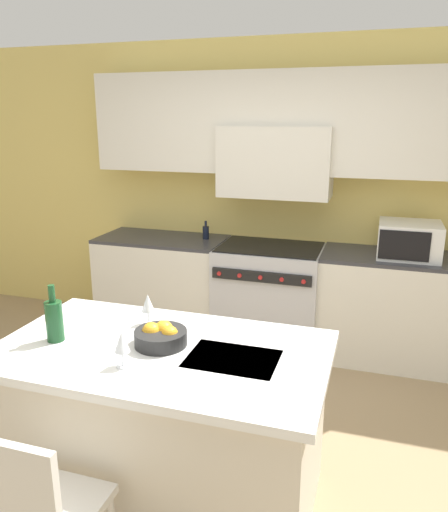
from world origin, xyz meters
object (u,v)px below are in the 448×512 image
Objects in this scene: microwave at (409,240)px; fruit_bowl at (161,336)px; wine_glass_far at (148,304)px; oil_bottle_on_counter at (206,232)px; wine_bottle at (54,320)px; range_stove at (269,296)px; wine_glass_near at (122,343)px; island_chair at (36,512)px.

microwave is 2.41m from fruit_bowl.
wine_glass_far is 1.04× the size of oil_bottle_on_counter.
oil_bottle_on_counter is at bearing 89.19° from wine_bottle.
fruit_bowl is at bearing 12.58° from wine_bottle.
wine_glass_near is at bearing -94.82° from range_stove.
wine_bottle reaches higher than range_stove.
oil_bottle_on_counter is at bearing 177.45° from microwave.
oil_bottle_on_counter reaches higher than wine_glass_far.
wine_glass_near is 0.50m from wine_glass_far.
microwave is at bearing 60.11° from wine_glass_near.
wine_glass_near reaches higher than range_stove.
range_stove is 2.87m from island_chair.
wine_bottle reaches higher than wine_glass_far.
oil_bottle_on_counter is (-0.34, 2.95, 0.46)m from island_chair.
island_chair is at bearing -102.16° from fruit_bowl.
oil_bottle_on_counter is (0.03, 2.25, -0.03)m from wine_bottle.
oil_bottle_on_counter is (-0.34, 1.91, -0.03)m from wine_glass_far.
oil_bottle_on_counter reaches higher than fruit_bowl.
fruit_bowl is (0.54, 0.12, -0.07)m from wine_bottle.
wine_glass_near is at bearing 79.02° from island_chair.
range_stove is 5.24× the size of wine_glass_far.
microwave reaches higher than wine_glass_far.
microwave is at bearing 58.35° from fruit_bowl.
oil_bottle_on_counter is at bearing 103.53° from fruit_bowl.
island_chair is 5.19× the size of wine_glass_far.
fruit_bowl is at bearing 77.84° from island_chair.
fruit_bowl is at bearing -51.23° from wine_glass_far.
wine_bottle reaches higher than oil_bottle_on_counter.
microwave is 2.83× the size of oil_bottle_on_counter.
island_chair is 0.93m from wine_bottle.
oil_bottle_on_counter is at bearing 99.98° from wine_glass_far.
wine_bottle is 2.25m from oil_bottle_on_counter.
oil_bottle_on_counter reaches higher than wine_glass_near.
wine_glass_near is at bearing -17.39° from wine_bottle.
wine_bottle is 1.72× the size of wine_glass_far.
wine_glass_far reaches higher than island_chair.
range_stove is 1.92× the size of microwave.
fruit_bowl is 1.58× the size of oil_bottle_on_counter.
island_chair is 3.02× the size of wine_bottle.
wine_glass_near is 1.04× the size of oil_bottle_on_counter.
fruit_bowl is (0.18, -0.22, -0.07)m from wine_glass_far.
island_chair is at bearing -96.03° from range_stove.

